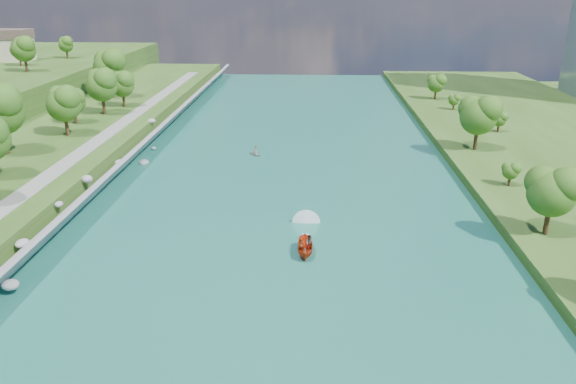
{
  "coord_description": "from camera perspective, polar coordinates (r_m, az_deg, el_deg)",
  "views": [
    {
      "loc": [
        4.52,
        -51.89,
        28.69
      ],
      "look_at": [
        1.22,
        18.81,
        2.5
      ],
      "focal_mm": 35.0,
      "sensor_mm": 36.0,
      "label": 1
    }
  ],
  "objects": [
    {
      "name": "raft",
      "position": [
        100.51,
        -3.3,
        3.96
      ],
      "size": [
        3.12,
        3.23,
        1.62
      ],
      "rotation": [
        0.0,
        0.0,
        0.68
      ],
      "color": "#999DA1",
      "rests_on": "river_water"
    },
    {
      "name": "river_water",
      "position": [
        77.51,
        -0.86,
        -1.38
      ],
      "size": [
        55.0,
        240.0,
        0.1
      ],
      "primitive_type": "cube",
      "color": "#185C4B",
      "rests_on": "ground"
    },
    {
      "name": "riverside_path",
      "position": [
        84.68,
        -23.41,
        1.32
      ],
      "size": [
        3.0,
        200.0,
        0.1
      ],
      "primitive_type": "cube",
      "color": "gray",
      "rests_on": "berm_west"
    },
    {
      "name": "motorboat",
      "position": [
        64.45,
        1.76,
        -5.25
      ],
      "size": [
        3.6,
        19.11,
        2.13
      ],
      "rotation": [
        0.0,
        0.0,
        3.15
      ],
      "color": "#B12E0E",
      "rests_on": "river_water"
    },
    {
      "name": "ground",
      "position": [
        59.46,
        -2.04,
        -8.55
      ],
      "size": [
        260.0,
        260.0,
        0.0
      ],
      "primitive_type": "plane",
      "color": "#2D5119",
      "rests_on": "ground"
    },
    {
      "name": "trees_ridge",
      "position": [
        155.16,
        -26.77,
        12.65
      ],
      "size": [
        17.11,
        41.46,
        10.19
      ],
      "color": "#2E5115",
      "rests_on": "ridge_west"
    },
    {
      "name": "riprap_bank",
      "position": [
        81.66,
        -19.32,
        -0.11
      ],
      "size": [
        5.17,
        236.0,
        4.58
      ],
      "color": "slate",
      "rests_on": "ground"
    }
  ]
}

